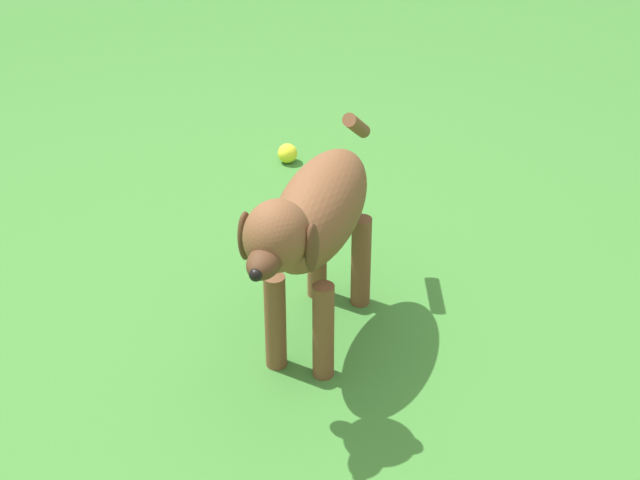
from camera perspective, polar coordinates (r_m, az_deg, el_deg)
The scene contains 3 objects.
ground at distance 2.67m, azimuth -5.33°, elevation -5.55°, with size 14.00×14.00×0.00m, color #38722D.
dog at distance 2.44m, azimuth -0.35°, elevation 1.02°, with size 0.59×0.62×0.55m.
tennis_ball_1 at distance 3.46m, azimuth -1.81°, elevation 4.81°, with size 0.07×0.07×0.07m, color yellow.
Camera 1 is at (-1.96, 0.77, 1.63)m, focal length 57.88 mm.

